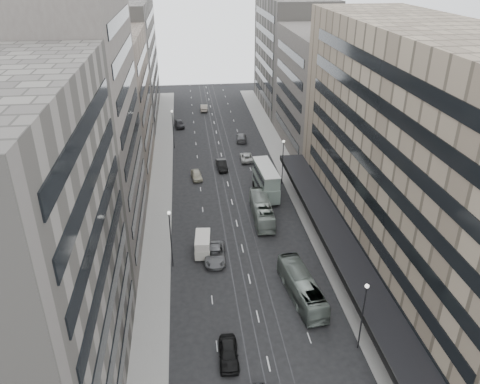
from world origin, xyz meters
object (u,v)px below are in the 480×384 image
bus_far (262,210)px  panel_van (203,244)px  double_decker (266,180)px  sedan_0 (229,353)px  sedan_2 (215,254)px  bus_near (302,287)px

bus_far → panel_van: size_ratio=2.42×
double_decker → panel_van: double_decker is taller
sedan_0 → panel_van: bearing=96.8°
bus_far → sedan_0: bearing=75.7°
panel_van → sedan_2: panel_van is taller
panel_van → sedan_0: 19.42m
double_decker → panel_van: bearing=-128.4°
bus_near → sedan_0: (-9.63, -8.62, -0.72)m
double_decker → sedan_0: double_decker is taller
bus_near → panel_van: 15.54m
bus_near → double_decker: (0.32, 27.25, 1.28)m
sedan_0 → sedan_2: 17.72m
double_decker → bus_far: bearing=-107.4°
double_decker → sedan_0: 37.27m
bus_near → panel_van: size_ratio=2.41×
bus_far → panel_van: bearing=43.6°
bus_near → sedan_2: size_ratio=1.88×
bus_near → double_decker: bearing=-97.3°
panel_van → sedan_0: bearing=-80.2°
bus_near → sedan_0: size_ratio=2.26×
bus_far → panel_van: 12.91m
double_decker → panel_van: (-11.56, -16.52, -1.29)m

